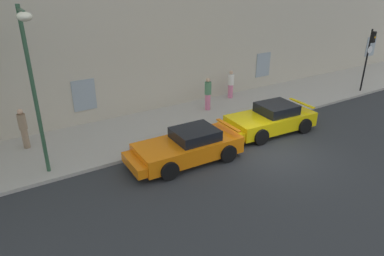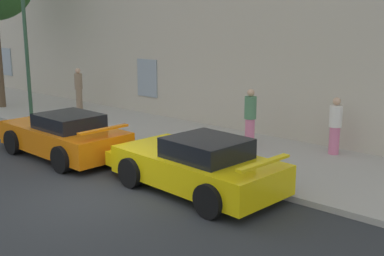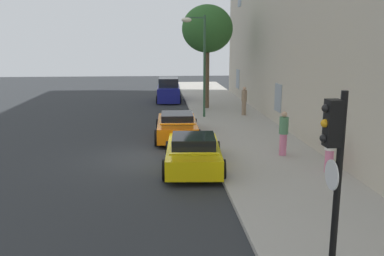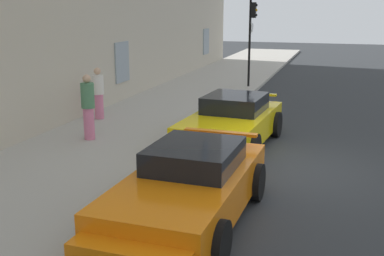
{
  "view_description": "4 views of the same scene",
  "coord_description": "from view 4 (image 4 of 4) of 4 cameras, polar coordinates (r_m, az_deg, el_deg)",
  "views": [
    {
      "loc": [
        -9.81,
        -9.24,
        6.93
      ],
      "look_at": [
        -2.71,
        2.08,
        1.02
      ],
      "focal_mm": 32.81,
      "sensor_mm": 36.0,
      "label": 1
    },
    {
      "loc": [
        8.46,
        -6.27,
        3.93
      ],
      "look_at": [
        0.24,
        3.01,
        1.11
      ],
      "focal_mm": 45.01,
      "sensor_mm": 36.0,
      "label": 2
    },
    {
      "loc": [
        15.82,
        0.55,
        4.58
      ],
      "look_at": [
        0.49,
        1.81,
        1.32
      ],
      "focal_mm": 38.26,
      "sensor_mm": 36.0,
      "label": 3
    },
    {
      "loc": [
        -10.63,
        -0.99,
        3.64
      ],
      "look_at": [
        -1.07,
        2.06,
        1.07
      ],
      "focal_mm": 44.61,
      "sensor_mm": 36.0,
      "label": 4
    }
  ],
  "objects": [
    {
      "name": "sidewalk",
      "position": [
        12.62,
        -10.48,
        -2.32
      ],
      "size": [
        60.0,
        4.43,
        0.14
      ],
      "primitive_type": "cube",
      "color": "#A8A399",
      "rests_on": "ground"
    },
    {
      "name": "traffic_light",
      "position": [
        21.49,
        7.15,
        11.79
      ],
      "size": [
        0.44,
        0.36,
        3.79
      ],
      "color": "black",
      "rests_on": "sidewalk"
    },
    {
      "name": "pedestrian_admiring",
      "position": [
        15.44,
        -11.14,
        4.14
      ],
      "size": [
        0.37,
        0.37,
        1.64
      ],
      "color": "pink",
      "rests_on": "sidewalk"
    },
    {
      "name": "ground_plane",
      "position": [
        11.27,
        11.76,
        -4.79
      ],
      "size": [
        80.0,
        80.0,
        0.0
      ],
      "primitive_type": "plane",
      "color": "#2B2D30"
    },
    {
      "name": "sportscar_yellow_flank",
      "position": [
        12.66,
        4.54,
        0.44
      ],
      "size": [
        4.62,
        2.34,
        1.32
      ],
      "color": "yellow",
      "rests_on": "ground"
    },
    {
      "name": "pedestrian_strolling",
      "position": [
        13.03,
        -12.31,
        2.53
      ],
      "size": [
        0.47,
        0.47,
        1.76
      ],
      "color": "pink",
      "rests_on": "sidewalk"
    },
    {
      "name": "sportscar_red_lead",
      "position": [
        8.13,
        -0.73,
        -7.58
      ],
      "size": [
        4.65,
        2.14,
        1.3
      ],
      "color": "orange",
      "rests_on": "ground"
    }
  ]
}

